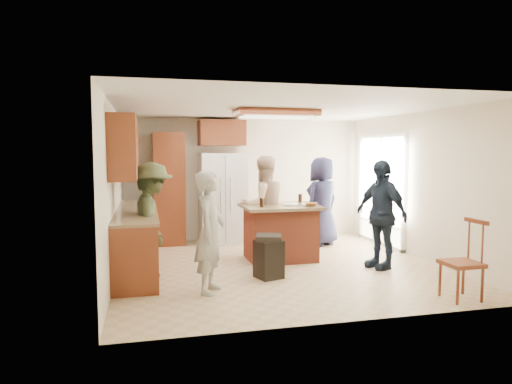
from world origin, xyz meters
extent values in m
plane|color=tan|center=(0.00, 0.00, 0.00)|extent=(5.00, 5.00, 0.00)
plane|color=white|center=(0.00, 0.00, 2.50)|extent=(5.00, 5.00, 0.00)
plane|color=beige|center=(0.00, 2.50, 1.25)|extent=(5.00, 0.00, 5.00)
plane|color=beige|center=(0.00, -2.50, 1.25)|extent=(5.00, 0.00, 5.00)
plane|color=beige|center=(-2.50, 0.00, 1.25)|extent=(0.00, 5.00, 5.00)
plane|color=beige|center=(2.50, 0.00, 1.25)|extent=(0.00, 5.00, 5.00)
cube|color=white|center=(2.48, 1.20, 1.05)|extent=(0.02, 1.60, 2.10)
cube|color=white|center=(2.46, 1.20, 1.05)|extent=(0.08, 1.72, 2.10)
cube|color=maroon|center=(0.00, 0.20, 2.44)|extent=(1.30, 0.70, 0.10)
cube|color=white|center=(0.00, 0.20, 2.38)|extent=(1.10, 0.50, 0.02)
cube|color=olive|center=(4.00, 1.20, -0.05)|extent=(3.00, 3.00, 0.10)
cube|color=#593319|center=(4.70, 1.80, 1.00)|extent=(1.40, 1.60, 2.00)
imported|color=#9A9B93|center=(-1.25, -1.10, 0.79)|extent=(0.60, 0.69, 1.58)
imported|color=tan|center=(-0.06, 0.75, 0.88)|extent=(0.94, 0.69, 1.76)
imported|color=#1A1B35|center=(1.29, 1.39, 0.86)|extent=(1.01, 0.90, 1.73)
imported|color=#1A2435|center=(1.52, -0.48, 0.85)|extent=(0.78, 1.10, 1.70)
imported|color=#333A22|center=(-1.97, -0.07, 0.84)|extent=(0.62, 1.13, 1.68)
cube|color=maroon|center=(-2.20, 0.40, 0.44)|extent=(0.60, 3.00, 0.88)
cube|color=#846B4C|center=(-2.20, 0.40, 0.90)|extent=(0.64, 3.00, 0.04)
cube|color=maroon|center=(-2.33, 0.40, 1.88)|extent=(0.35, 3.00, 0.85)
cube|color=maroon|center=(-1.60, 2.20, 1.10)|extent=(0.60, 0.60, 2.20)
cube|color=maroon|center=(-0.55, 2.20, 2.20)|extent=(0.90, 0.60, 0.50)
cube|color=white|center=(-0.55, 2.12, 0.90)|extent=(0.90, 0.72, 1.80)
cube|color=gray|center=(-0.55, 1.75, 0.90)|extent=(0.01, 0.01, 1.71)
cylinder|color=silver|center=(-0.65, 1.73, 0.99)|extent=(0.02, 0.02, 0.70)
cylinder|color=silver|center=(-0.45, 1.73, 0.99)|extent=(0.02, 0.02, 0.70)
cube|color=#9F4029|center=(0.16, 0.43, 0.44)|extent=(1.10, 0.85, 0.88)
cube|color=#806849|center=(0.16, 0.43, 0.91)|extent=(1.28, 1.03, 0.05)
cube|color=silver|center=(0.41, 0.38, 0.94)|extent=(0.48, 0.39, 0.02)
imported|color=brown|center=(0.61, 0.18, 0.96)|extent=(0.28, 0.28, 0.05)
cylinder|color=black|center=(-0.22, 0.21, 1.01)|extent=(0.07, 0.07, 0.15)
cylinder|color=black|center=(0.02, 0.62, 1.01)|extent=(0.07, 0.07, 0.15)
cylinder|color=black|center=(0.62, 0.75, 1.01)|extent=(0.07, 0.07, 0.15)
cube|color=black|center=(-0.33, -0.63, 0.28)|extent=(0.42, 0.42, 0.55)
cube|color=black|center=(-0.33, -0.63, 0.59)|extent=(0.45, 0.45, 0.08)
cube|color=maroon|center=(1.72, -2.13, 0.45)|extent=(0.42, 0.42, 0.05)
cylinder|color=maroon|center=(1.55, -2.30, 0.22)|extent=(0.04, 0.04, 0.44)
cylinder|color=maroon|center=(1.89, -2.30, 0.22)|extent=(0.04, 0.04, 0.44)
cylinder|color=maroon|center=(1.55, -1.96, 0.22)|extent=(0.04, 0.04, 0.44)
cylinder|color=maroon|center=(1.89, -1.96, 0.22)|extent=(0.04, 0.04, 0.44)
cube|color=maroon|center=(1.91, -2.13, 0.97)|extent=(0.04, 0.40, 0.05)
cylinder|color=maroon|center=(1.91, -2.25, 0.72)|extent=(0.02, 0.02, 0.50)
cylinder|color=maroon|center=(1.91, -2.01, 0.72)|extent=(0.02, 0.02, 0.50)
camera|label=1|loc=(-2.04, -6.89, 1.82)|focal=32.00mm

